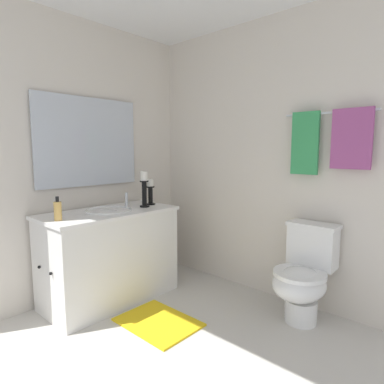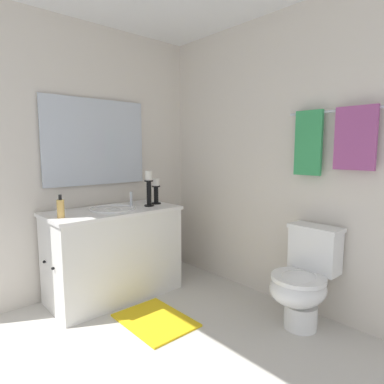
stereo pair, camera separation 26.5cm
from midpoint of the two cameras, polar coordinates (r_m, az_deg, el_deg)
floor at (r=2.30m, az=5.33°, el=-27.94°), size 3.12×2.28×0.02m
wall_back at (r=2.83m, az=21.63°, el=4.94°), size 3.12×0.04×2.45m
wall_left at (r=3.15m, az=-15.73°, el=5.37°), size 0.04×2.28×2.45m
vanity_cabinet at (r=3.05m, az=-10.96°, el=-10.36°), size 0.58×1.16×0.80m
sink_basin at (r=2.96m, az=-11.11°, el=-3.72°), size 0.40×0.40×0.24m
mirror at (r=3.15m, az=-14.05°, el=8.41°), size 0.02×0.99×0.79m
candle_holder_tall at (r=3.17m, az=-3.92°, el=0.22°), size 0.09×0.09×0.25m
candle_holder_short at (r=3.05m, az=-5.06°, el=0.77°), size 0.09×0.09×0.33m
soap_bottle at (r=2.68m, az=-19.31°, el=-2.69°), size 0.06×0.06×0.18m
toilet at (r=2.67m, az=21.62°, el=-14.10°), size 0.39×0.54×0.75m
towel_bar at (r=2.69m, az=26.08°, el=12.55°), size 0.69×0.02×0.02m
towel_near_vanity at (r=2.73m, az=22.29°, el=7.89°), size 0.22×0.03×0.49m
towel_center at (r=2.60m, az=29.24°, el=8.17°), size 0.28×0.03×0.44m
bath_mat at (r=2.72m, az=-3.46°, el=-21.45°), size 0.60×0.44×0.02m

